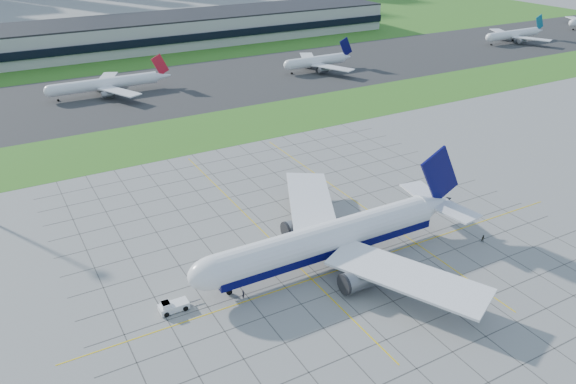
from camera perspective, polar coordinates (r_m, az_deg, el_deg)
name	(u,v)px	position (r m, az deg, el deg)	size (l,w,h in m)	color
ground	(346,261)	(122.68, 5.92, -7.00)	(1400.00, 1400.00, 0.00)	gray
grass_median	(196,133)	(194.86, -9.37, 5.97)	(700.00, 35.00, 0.04)	#3A7521
asphalt_taxiway	(148,92)	(244.85, -14.03, 9.83)	(700.00, 75.00, 0.04)	#383838
grass_far	(91,44)	(349.39, -19.37, 14.05)	(700.00, 145.00, 0.04)	#3A7521
apron_markings	(320,237)	(130.57, 3.30, -4.61)	(120.00, 130.00, 0.03)	#474744
terminal	(172,30)	(333.47, -11.73, 15.80)	(260.00, 43.00, 15.80)	#B7B7B2
airliner	(329,239)	(118.94, 4.21, -4.79)	(67.07, 68.02, 21.13)	white
pushback_tug	(172,306)	(110.08, -11.68, -11.29)	(8.13, 2.88, 2.26)	white
crew_near	(243,294)	(111.27, -4.55, -10.33)	(0.66, 0.44, 1.82)	black
crew_far	(483,239)	(135.60, 19.22, -4.51)	(0.88, 0.68, 1.80)	black
distant_jet_1	(106,84)	(245.09, -17.96, 10.43)	(48.72, 42.66, 14.08)	white
distant_jet_2	(317,61)	(271.12, 2.99, 13.14)	(35.19, 42.66, 14.08)	white
distant_jet_3	(514,34)	(357.86, 21.97, 14.64)	(43.44, 42.66, 14.08)	white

